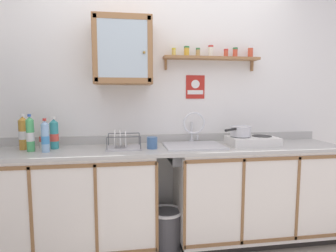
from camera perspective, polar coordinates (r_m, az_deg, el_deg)
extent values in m
cube|color=white|center=(2.78, -0.56, 5.23)|extent=(3.83, 0.05, 2.69)
cube|color=black|center=(2.86, -18.69, -22.31)|extent=(1.41, 0.50, 0.08)
cube|color=silver|center=(2.65, -19.16, -14.03)|extent=(1.44, 0.56, 0.82)
cube|color=brown|center=(2.28, -20.79, -7.73)|extent=(1.44, 0.01, 0.03)
cube|color=brown|center=(2.45, -26.16, -16.05)|extent=(0.02, 0.01, 0.75)
cube|color=brown|center=(2.36, -14.47, -16.53)|extent=(0.02, 0.01, 0.75)
cube|color=brown|center=(2.36, -2.27, -16.32)|extent=(0.02, 0.01, 0.75)
cube|color=black|center=(3.08, 16.88, -20.11)|extent=(1.49, 0.50, 0.08)
cube|color=silver|center=(2.88, 17.43, -12.31)|extent=(1.52, 0.56, 0.82)
cube|color=brown|center=(2.54, 20.54, -6.28)|extent=(1.52, 0.01, 0.03)
cube|color=brown|center=(2.79, 19.93, -21.08)|extent=(1.52, 0.01, 0.03)
cube|color=brown|center=(2.39, 3.41, -15.99)|extent=(0.02, 0.01, 0.75)
cube|color=brown|center=(2.54, 15.05, -14.84)|extent=(0.02, 0.01, 0.75)
cube|color=brown|center=(2.77, 24.94, -13.38)|extent=(0.02, 0.01, 0.75)
cube|color=#B2B2AD|center=(2.52, 0.43, -4.70)|extent=(3.19, 0.59, 0.03)
cube|color=#B2B2AD|center=(2.78, -0.45, -2.53)|extent=(3.19, 0.02, 0.08)
cube|color=silver|center=(2.58, 5.24, -4.00)|extent=(0.53, 0.43, 0.01)
cube|color=slate|center=(2.61, 5.21, -7.03)|extent=(0.45, 0.35, 0.01)
cube|color=slate|center=(2.77, 4.32, -4.90)|extent=(0.45, 0.01, 0.14)
cube|color=slate|center=(2.43, 6.25, -6.51)|extent=(0.45, 0.01, 0.14)
cylinder|color=#4C4C51|center=(2.61, 5.21, -7.08)|extent=(0.04, 0.04, 0.01)
cylinder|color=silver|center=(2.82, 4.81, -3.01)|extent=(0.05, 0.05, 0.02)
cylinder|color=silver|center=(2.80, 4.83, -0.98)|extent=(0.02, 0.02, 0.18)
torus|color=silver|center=(2.70, 5.34, 0.62)|extent=(0.22, 0.02, 0.22)
cylinder|color=silver|center=(2.83, 6.00, -2.32)|extent=(0.02, 0.02, 0.05)
cube|color=silver|center=(2.75, 16.79, -2.94)|extent=(0.45, 0.29, 0.08)
cylinder|color=#2D2D2D|center=(2.72, 14.56, -2.09)|extent=(0.18, 0.18, 0.01)
cylinder|color=#2D2D2D|center=(2.81, 18.60, -1.95)|extent=(0.18, 0.18, 0.01)
cylinder|color=black|center=(2.58, 15.88, -3.48)|extent=(0.03, 0.02, 0.03)
cylinder|color=black|center=(2.68, 20.08, -3.28)|extent=(0.03, 0.02, 0.03)
cylinder|color=silver|center=(2.71, 14.59, -1.07)|extent=(0.19, 0.19, 0.09)
torus|color=silver|center=(2.70, 14.62, -0.11)|extent=(0.20, 0.20, 0.01)
cylinder|color=black|center=(2.55, 12.67, -0.74)|extent=(0.15, 0.12, 0.02)
cylinder|color=#4CB266|center=(2.59, -26.27, -1.80)|extent=(0.06, 0.06, 0.26)
cone|color=#4CB266|center=(2.57, -26.43, 1.41)|extent=(0.06, 0.06, 0.03)
cylinder|color=#2D59B2|center=(2.57, -26.45, 1.95)|extent=(0.03, 0.03, 0.02)
cylinder|color=white|center=(2.59, -26.26, -1.98)|extent=(0.06, 0.06, 0.07)
cylinder|color=teal|center=(2.64, -22.19, -1.85)|extent=(0.07, 0.07, 0.23)
cone|color=teal|center=(2.62, -22.30, 0.97)|extent=(0.07, 0.07, 0.03)
cylinder|color=white|center=(2.62, -22.33, 1.54)|extent=(0.03, 0.03, 0.02)
cylinder|color=#D84C3F|center=(2.64, -22.17, -2.17)|extent=(0.07, 0.07, 0.06)
cylinder|color=#8CB7E0|center=(2.51, -23.75, -2.29)|extent=(0.06, 0.06, 0.23)
cone|color=#8CB7E0|center=(2.49, -23.88, 0.67)|extent=(0.06, 0.06, 0.03)
cylinder|color=red|center=(2.49, -23.90, 1.22)|extent=(0.03, 0.03, 0.02)
cylinder|color=#3F8CCC|center=(2.51, -23.73, -2.62)|extent=(0.06, 0.06, 0.06)
cylinder|color=gold|center=(2.71, -27.40, -1.63)|extent=(0.07, 0.07, 0.25)
cone|color=gold|center=(2.70, -27.56, 1.39)|extent=(0.07, 0.07, 0.03)
cylinder|color=white|center=(2.69, -27.59, 1.95)|extent=(0.03, 0.03, 0.02)
cylinder|color=white|center=(2.71, -27.40, -1.66)|extent=(0.08, 0.08, 0.07)
cylinder|color=white|center=(2.69, -24.15, -2.46)|extent=(0.06, 0.06, 0.16)
cone|color=white|center=(2.68, -24.24, -0.43)|extent=(0.06, 0.06, 0.03)
cylinder|color=#2D59B2|center=(2.68, -24.26, 0.08)|extent=(0.03, 0.03, 0.02)
cylinder|color=#D84C3F|center=(2.69, -24.15, -2.40)|extent=(0.06, 0.06, 0.05)
cube|color=#B2B2B7|center=(2.49, -8.95, -4.43)|extent=(0.30, 0.25, 0.01)
cylinder|color=#4C4F54|center=(2.37, -12.37, -3.57)|extent=(0.01, 0.01, 0.11)
cylinder|color=#4C4F54|center=(2.37, -5.61, -3.47)|extent=(0.01, 0.01, 0.11)
cylinder|color=#4C4F54|center=(2.60, -12.05, -2.70)|extent=(0.01, 0.01, 0.11)
cylinder|color=#4C4F54|center=(2.60, -5.89, -2.60)|extent=(0.01, 0.01, 0.11)
cylinder|color=#4C4F54|center=(2.36, -9.01, -2.24)|extent=(0.28, 0.01, 0.01)
cylinder|color=#4C4F54|center=(2.59, -8.99, -1.48)|extent=(0.28, 0.01, 0.01)
cylinder|color=white|center=(2.48, -10.74, -2.62)|extent=(0.01, 0.16, 0.16)
cylinder|color=white|center=(2.48, -9.69, -2.60)|extent=(0.01, 0.16, 0.16)
cylinder|color=white|center=(2.48, -8.64, -2.58)|extent=(0.01, 0.14, 0.14)
cylinder|color=#3F6699|center=(2.46, -3.26, -3.44)|extent=(0.09, 0.09, 0.10)
torus|color=#3F6699|center=(2.51, -3.69, -3.14)|extent=(0.03, 0.07, 0.07)
cube|color=#996B42|center=(2.62, -9.18, 14.80)|extent=(0.51, 0.29, 0.59)
cube|color=silver|center=(2.47, -9.21, 15.32)|extent=(0.42, 0.01, 0.48)
cube|color=#996B42|center=(2.48, -14.71, 15.16)|extent=(0.04, 0.01, 0.55)
cube|color=#996B42|center=(2.48, -3.71, 15.35)|extent=(0.04, 0.01, 0.55)
cube|color=#996B42|center=(2.52, -9.32, 21.27)|extent=(0.48, 0.01, 0.05)
cube|color=#996B42|center=(2.44, -9.10, 9.16)|extent=(0.48, 0.01, 0.05)
sphere|color=olive|center=(2.46, -4.90, 14.73)|extent=(0.02, 0.02, 0.02)
cube|color=#996B42|center=(2.81, 8.91, 13.51)|extent=(0.94, 0.14, 0.02)
cube|color=#996B42|center=(2.76, -0.44, 12.42)|extent=(0.02, 0.03, 0.10)
cube|color=#996B42|center=(3.01, 16.74, 11.64)|extent=(0.02, 0.03, 0.10)
cylinder|color=#E0C659|center=(2.73, 1.18, 14.66)|extent=(0.04, 0.04, 0.06)
cylinder|color=yellow|center=(2.74, 1.18, 15.43)|extent=(0.04, 0.04, 0.02)
cylinder|color=gold|center=(2.75, 3.82, 14.79)|extent=(0.05, 0.05, 0.08)
cylinder|color=#33723F|center=(2.76, 3.83, 15.75)|extent=(0.05, 0.05, 0.02)
cylinder|color=tan|center=(2.79, 6.12, 14.53)|extent=(0.04, 0.04, 0.07)
cylinder|color=#33723F|center=(2.79, 6.13, 15.36)|extent=(0.04, 0.04, 0.02)
cylinder|color=silver|center=(2.82, 8.70, 14.69)|extent=(0.05, 0.05, 0.09)
cylinder|color=red|center=(2.83, 8.72, 15.78)|extent=(0.05, 0.05, 0.02)
cylinder|color=#CC4C33|center=(2.85, 11.73, 14.20)|extent=(0.04, 0.04, 0.06)
cylinder|color=red|center=(2.86, 11.75, 14.96)|extent=(0.04, 0.04, 0.02)
cylinder|color=#CC4C33|center=(2.89, 13.53, 14.21)|extent=(0.05, 0.05, 0.08)
cylinder|color=#33723F|center=(2.90, 13.56, 15.11)|extent=(0.05, 0.05, 0.02)
cylinder|color=#CC4C33|center=(2.95, 16.45, 14.10)|extent=(0.05, 0.05, 0.09)
cylinder|color=white|center=(2.96, 16.49, 15.13)|extent=(0.05, 0.05, 0.02)
cube|color=#B2261E|center=(2.81, 5.59, 7.92)|extent=(0.19, 0.01, 0.23)
cube|color=white|center=(2.81, 5.60, 6.87)|extent=(0.16, 0.00, 0.04)
cylinder|color=white|center=(2.81, 5.62, 8.50)|extent=(0.08, 0.00, 0.08)
cylinder|color=#4C4C51|center=(2.72, -0.31, -20.37)|extent=(0.27, 0.27, 0.35)
torus|color=white|center=(2.65, -0.32, -17.03)|extent=(0.30, 0.30, 0.03)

